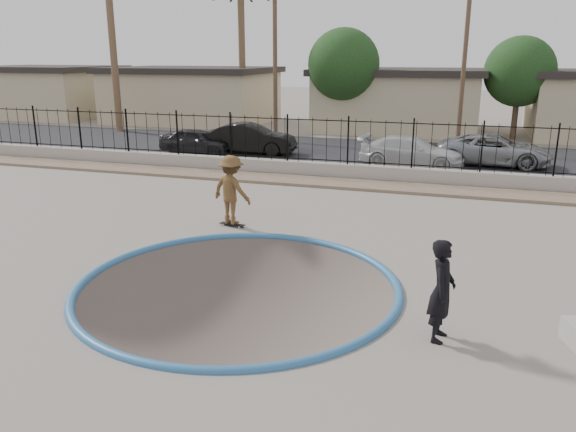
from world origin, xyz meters
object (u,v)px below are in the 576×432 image
at_px(skater, 232,193).
at_px(videographer, 442,291).
at_px(car_d, 494,150).
at_px(skateboard, 232,224).
at_px(car_a, 197,141).
at_px(car_c, 411,152).
at_px(car_b, 250,139).

height_order(skater, videographer, skater).
bearing_deg(skater, videographer, 157.68).
distance_m(videographer, car_d, 17.16).
relative_size(skateboard, car_a, 0.22).
distance_m(skateboard, car_c, 11.28).
distance_m(skater, car_a, 12.53).
bearing_deg(car_a, skateboard, -149.77).
height_order(skateboard, videographer, videographer).
bearing_deg(skateboard, car_a, 128.70).
distance_m(skateboard, car_d, 14.16).
height_order(videographer, car_c, videographer).
bearing_deg(car_b, skater, -166.84).
xyz_separation_m(car_a, car_b, (2.54, 0.69, 0.12)).
relative_size(videographer, car_d, 0.38).
bearing_deg(videographer, car_c, 13.07).
relative_size(skateboard, car_c, 0.18).
bearing_deg(car_c, car_a, 93.84).
distance_m(car_a, car_b, 2.64).
relative_size(skateboard, videographer, 0.44).
relative_size(videographer, car_c, 0.40).
bearing_deg(car_c, videographer, -167.48).
xyz_separation_m(skater, videographer, (6.09, -5.10, -0.08)).
bearing_deg(car_d, videographer, 179.92).
distance_m(videographer, car_c, 15.75).
bearing_deg(videographer, car_a, 43.97).
bearing_deg(skateboard, car_c, 76.68).
bearing_deg(car_b, car_a, 99.39).
bearing_deg(car_b, skateboard, -166.84).
height_order(skater, car_c, skater).
xyz_separation_m(videographer, car_c, (-2.07, 15.62, -0.22)).
bearing_deg(car_d, car_a, 99.83).
xyz_separation_m(skateboard, car_c, (4.02, 10.52, 0.64)).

